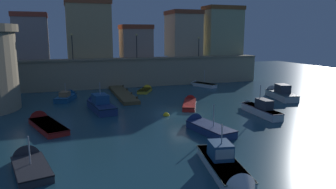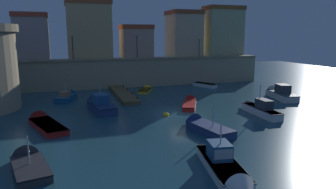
{
  "view_description": "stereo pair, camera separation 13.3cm",
  "coord_description": "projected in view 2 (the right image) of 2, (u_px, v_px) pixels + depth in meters",
  "views": [
    {
      "loc": [
        -11.61,
        -29.92,
        8.12
      ],
      "look_at": [
        0.0,
        4.76,
        1.1
      ],
      "focal_mm": 33.4,
      "sensor_mm": 36.0,
      "label": 1
    },
    {
      "loc": [
        -11.48,
        -29.96,
        8.12
      ],
      "look_at": [
        0.0,
        4.76,
        1.1
      ],
      "focal_mm": 33.4,
      "sensor_mm": 36.0,
      "label": 2
    }
  ],
  "objects": [
    {
      "name": "ground_plane",
      "position": [
        182.0,
        113.0,
        33.01
      ],
      "size": [
        105.32,
        105.32,
        0.0
      ],
      "primitive_type": "plane",
      "color": "#1E4756"
    },
    {
      "name": "quay_wall",
      "position": [
        141.0,
        72.0,
        50.07
      ],
      "size": [
        40.82,
        2.72,
        4.5
      ],
      "color": "tan",
      "rests_on": "ground"
    },
    {
      "name": "old_town_backdrop",
      "position": [
        141.0,
        33.0,
        52.78
      ],
      "size": [
        38.21,
        6.22,
        9.21
      ],
      "color": "#AD948B",
      "rests_on": "ground"
    },
    {
      "name": "pier_dock",
      "position": [
        123.0,
        94.0,
        42.29
      ],
      "size": [
        2.03,
        12.31,
        0.7
      ],
      "color": "brown",
      "rests_on": "ground"
    },
    {
      "name": "quay_lamp_0",
      "position": [
        72.0,
        42.0,
        46.03
      ],
      "size": [
        0.32,
        0.32,
        3.81
      ],
      "color": "black",
      "rests_on": "quay_wall"
    },
    {
      "name": "quay_lamp_1",
      "position": [
        137.0,
        42.0,
        49.03
      ],
      "size": [
        0.32,
        0.32,
        3.75
      ],
      "color": "black",
      "rests_on": "quay_wall"
    },
    {
      "name": "quay_lamp_2",
      "position": [
        199.0,
        43.0,
        52.37
      ],
      "size": [
        0.32,
        0.32,
        3.27
      ],
      "color": "black",
      "rests_on": "quay_wall"
    },
    {
      "name": "moored_boat_0",
      "position": [
        258.0,
        108.0,
        32.5
      ],
      "size": [
        1.41,
        7.09,
        3.26
      ],
      "rotation": [
        0.0,
        0.0,
        1.55
      ],
      "color": "white",
      "rests_on": "ground"
    },
    {
      "name": "moored_boat_1",
      "position": [
        190.0,
        102.0,
        36.77
      ],
      "size": [
        3.96,
        6.55,
        1.26
      ],
      "rotation": [
        0.0,
        0.0,
        1.14
      ],
      "color": "red",
      "rests_on": "ground"
    },
    {
      "name": "moored_boat_2",
      "position": [
        201.0,
        84.0,
        49.8
      ],
      "size": [
        3.35,
        5.07,
        2.95
      ],
      "rotation": [
        0.0,
        0.0,
        2.04
      ],
      "color": "white",
      "rests_on": "ground"
    },
    {
      "name": "moored_boat_3",
      "position": [
        28.0,
        162.0,
        19.55
      ],
      "size": [
        2.93,
        5.54,
        2.85
      ],
      "rotation": [
        0.0,
        0.0,
        1.8
      ],
      "color": "#333338",
      "rests_on": "ground"
    },
    {
      "name": "moored_boat_5",
      "position": [
        227.0,
        171.0,
        17.94
      ],
      "size": [
        2.99,
        7.51,
        3.37
      ],
      "rotation": [
        0.0,
        0.0,
        -1.74
      ],
      "color": "white",
      "rests_on": "ground"
    },
    {
      "name": "moored_boat_6",
      "position": [
        278.0,
        93.0,
        40.99
      ],
      "size": [
        3.17,
        7.17,
        2.37
      ],
      "rotation": [
        0.0,
        0.0,
        1.37
      ],
      "color": "silver",
      "rests_on": "ground"
    },
    {
      "name": "moored_boat_7",
      "position": [
        68.0,
        96.0,
        39.83
      ],
      "size": [
        3.15,
        5.1,
        2.7
      ],
      "rotation": [
        0.0,
        0.0,
        1.23
      ],
      "color": "#195689",
      "rests_on": "ground"
    },
    {
      "name": "moored_boat_8",
      "position": [
        202.0,
        126.0,
        27.15
      ],
      "size": [
        2.96,
        6.23,
        3.06
      ],
      "rotation": [
        0.0,
        0.0,
        1.77
      ],
      "color": "navy",
      "rests_on": "ground"
    },
    {
      "name": "moored_boat_9",
      "position": [
        146.0,
        90.0,
        45.47
      ],
      "size": [
        3.2,
        4.36,
        1.3
      ],
      "rotation": [
        0.0,
        0.0,
        1.07
      ],
      "color": "gold",
      "rests_on": "ground"
    },
    {
      "name": "moored_boat_10",
      "position": [
        43.0,
        122.0,
        28.43
      ],
      "size": [
        4.02,
        7.36,
        1.7
      ],
      "rotation": [
        0.0,
        0.0,
        1.91
      ],
      "color": "red",
      "rests_on": "ground"
    },
    {
      "name": "moored_boat_11",
      "position": [
        99.0,
        104.0,
        34.65
      ],
      "size": [
        2.86,
        7.24,
        3.59
      ],
      "rotation": [
        0.0,
        0.0,
        1.72
      ],
      "color": "navy",
      "rests_on": "ground"
    },
    {
      "name": "mooring_buoy_0",
      "position": [
        166.0,
        116.0,
        31.85
      ],
      "size": [
        0.68,
        0.68,
        0.68
      ],
      "primitive_type": "sphere",
      "color": "yellow",
      "rests_on": "ground"
    }
  ]
}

